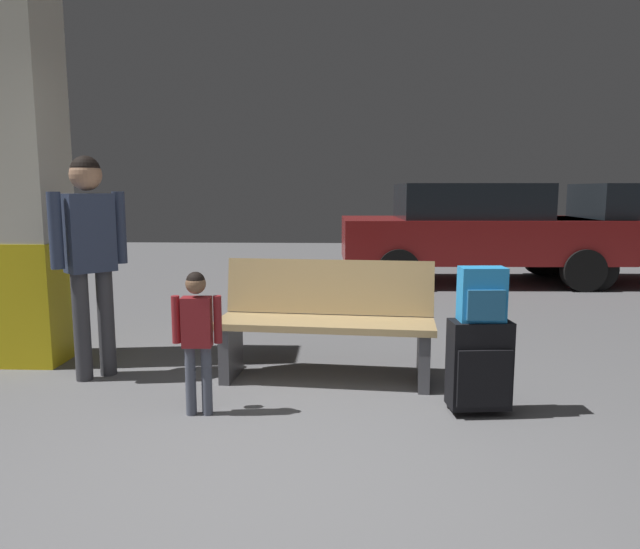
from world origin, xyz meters
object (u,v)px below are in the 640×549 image
object	(u,v)px
child	(197,328)
suitcase	(479,365)
bench	(326,321)
adult	(90,243)
structural_pillar	(23,180)
parked_car_near	(475,230)
backpack_bright	(482,295)

from	to	relation	value
child	suitcase	bearing A→B (deg)	2.67
child	bench	bearing A→B (deg)	43.52
suitcase	adult	distance (m)	2.90
child	adult	world-z (taller)	adult
structural_pillar	bench	bearing A→B (deg)	-9.20
structural_pillar	child	world-z (taller)	structural_pillar
suitcase	child	bearing A→B (deg)	-177.33
bench	adult	world-z (taller)	adult
parked_car_near	child	bearing A→B (deg)	-118.21
suitcase	backpack_bright	bearing A→B (deg)	-119.29
bench	backpack_bright	size ratio (longest dim) A/B	4.83
structural_pillar	child	xyz separation A→B (m)	(1.67, -1.15, -0.93)
structural_pillar	adult	world-z (taller)	structural_pillar
parked_car_near	suitcase	bearing A→B (deg)	-102.12
structural_pillar	child	size ratio (longest dim) A/B	3.28
bench	child	xyz separation A→B (m)	(-0.79, -0.75, 0.12)
adult	parked_car_near	size ratio (longest dim) A/B	0.40
structural_pillar	parked_car_near	xyz separation A→B (m)	(4.60, 4.32, -0.69)
adult	child	bearing A→B (deg)	-36.38
backpack_bright	parked_car_near	world-z (taller)	parked_car_near
bench	parked_car_near	bearing A→B (deg)	65.57
structural_pillar	backpack_bright	bearing A→B (deg)	-17.17
suitcase	adult	bearing A→B (deg)	167.10
structural_pillar	parked_car_near	distance (m)	6.35
backpack_bright	parked_car_near	xyz separation A→B (m)	(1.16, 5.39, 0.03)
suitcase	child	size ratio (longest dim) A/B	0.66
child	adult	distance (m)	1.28
structural_pillar	adult	size ratio (longest dim) A/B	1.81
adult	parked_car_near	distance (m)	6.16
suitcase	parked_car_near	bearing A→B (deg)	77.88
backpack_bright	parked_car_near	bearing A→B (deg)	77.88
suitcase	adult	size ratio (longest dim) A/B	0.36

